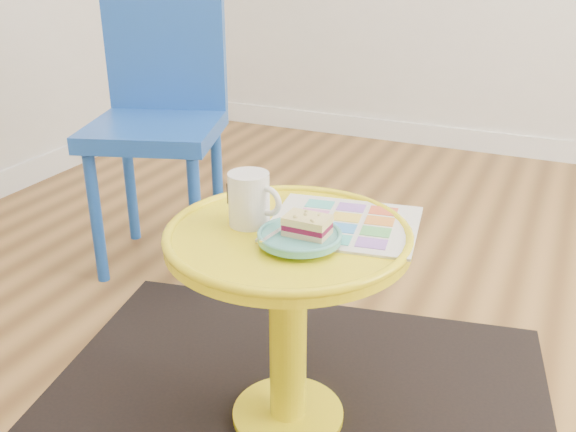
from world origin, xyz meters
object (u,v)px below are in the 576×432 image
at_px(side_table, 288,290).
at_px(plate, 300,237).
at_px(chair, 160,107).
at_px(newspaper, 344,224).
at_px(mug, 250,198).

distance_m(side_table, plate, 0.18).
relative_size(chair, plate, 5.53).
relative_size(side_table, plate, 3.07).
xyz_separation_m(side_table, chair, (-0.80, 0.67, 0.19)).
bearing_deg(side_table, chair, 140.21).
bearing_deg(newspaper, plate, -119.22).
height_order(chair, newspaper, chair).
bearing_deg(mug, plate, -11.91).
distance_m(chair, newspaper, 1.07).
height_order(mug, plate, mug).
bearing_deg(plate, newspaper, 69.57).
bearing_deg(chair, newspaper, -51.19).
bearing_deg(newspaper, chair, 138.45).
height_order(newspaper, plate, plate).
bearing_deg(side_table, plate, -43.59).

